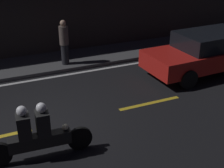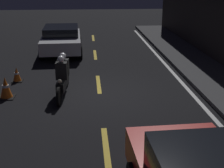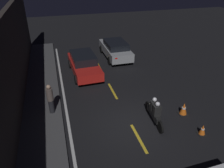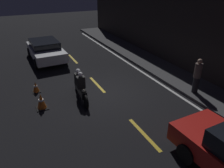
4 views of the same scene
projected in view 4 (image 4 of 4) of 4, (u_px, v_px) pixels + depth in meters
name	position (u px, v px, depth m)	size (l,w,h in m)	color
ground_plane	(105.00, 93.00, 10.71)	(56.00, 56.00, 0.00)	black
raised_curb	(175.00, 76.00, 12.36)	(28.00, 2.04, 0.13)	#424244
building_front	(198.00, 30.00, 11.73)	(28.00, 0.30, 5.09)	#2D2826
lane_dash_a	(58.00, 43.00, 18.82)	(2.00, 0.14, 0.01)	gold
lane_dash_b	(73.00, 59.00, 15.17)	(2.00, 0.14, 0.01)	gold
lane_dash_c	(97.00, 85.00, 11.52)	(2.00, 0.14, 0.01)	gold
lane_dash_d	(144.00, 134.00, 7.87)	(2.00, 0.14, 0.01)	gold
lane_solid_kerb	(156.00, 81.00, 11.90)	(25.20, 0.14, 0.01)	silver
sedan_white	(46.00, 50.00, 14.65)	(4.18, 2.12, 1.32)	silver
motorcycle	(80.00, 85.00, 10.01)	(2.36, 0.41, 1.36)	black
traffic_cone_near	(36.00, 87.00, 10.68)	(0.39, 0.39, 0.54)	black
traffic_cone_mid	(41.00, 101.00, 9.30)	(0.50, 0.50, 0.70)	black
pedestrian	(197.00, 76.00, 10.12)	(0.34, 0.34, 1.68)	black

